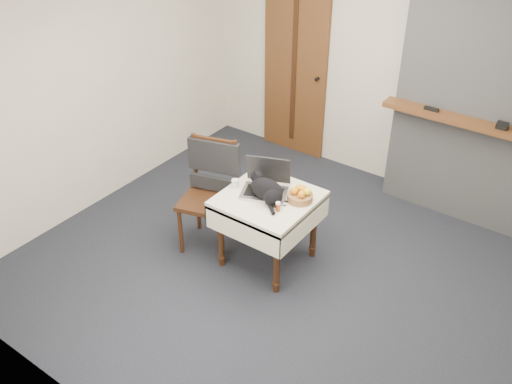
# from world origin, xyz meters

# --- Properties ---
(ground) EXTENTS (4.50, 4.50, 0.00)m
(ground) POSITION_xyz_m (0.00, 0.00, 0.00)
(ground) COLOR black
(ground) RESTS_ON ground
(room_shell) EXTENTS (4.52, 4.01, 2.61)m
(room_shell) POSITION_xyz_m (0.00, 0.46, 1.76)
(room_shell) COLOR beige
(room_shell) RESTS_ON ground
(door) EXTENTS (0.82, 0.10, 2.00)m
(door) POSITION_xyz_m (-1.20, 1.97, 1.00)
(door) COLOR brown
(door) RESTS_ON ground
(chimney) EXTENTS (1.62, 0.48, 2.60)m
(chimney) POSITION_xyz_m (0.90, 1.85, 1.30)
(chimney) COLOR gray
(chimney) RESTS_ON ground
(side_table) EXTENTS (0.78, 0.78, 0.70)m
(side_table) POSITION_xyz_m (-0.22, 0.03, 0.59)
(side_table) COLOR #361F0E
(side_table) RESTS_ON ground
(laptop) EXTENTS (0.49, 0.46, 0.29)m
(laptop) POSITION_xyz_m (-0.30, 0.10, 0.77)
(laptop) COLOR #B7B7BC
(laptop) RESTS_ON side_table
(cat) EXTENTS (0.42, 0.32, 0.22)m
(cat) POSITION_xyz_m (-0.20, -0.02, 0.80)
(cat) COLOR black
(cat) RESTS_ON side_table
(cream_jar) EXTENTS (0.07, 0.07, 0.08)m
(cream_jar) POSITION_xyz_m (-0.54, -0.02, 0.74)
(cream_jar) COLOR silver
(cream_jar) RESTS_ON side_table
(pill_bottle) EXTENTS (0.04, 0.04, 0.08)m
(pill_bottle) POSITION_xyz_m (-0.03, -0.10, 0.74)
(pill_bottle) COLOR #973912
(pill_bottle) RESTS_ON side_table
(fruit_basket) EXTENTS (0.22, 0.22, 0.13)m
(fruit_basket) POSITION_xyz_m (0.03, 0.14, 0.75)
(fruit_basket) COLOR brown
(fruit_basket) RESTS_ON side_table
(desk_clutter) EXTENTS (0.16, 0.05, 0.01)m
(desk_clutter) POSITION_xyz_m (-0.06, 0.05, 0.70)
(desk_clutter) COLOR black
(desk_clutter) RESTS_ON side_table
(chair) EXTENTS (0.59, 0.58, 1.06)m
(chair) POSITION_xyz_m (-0.83, -0.00, 0.67)
(chair) COLOR #361F0E
(chair) RESTS_ON ground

